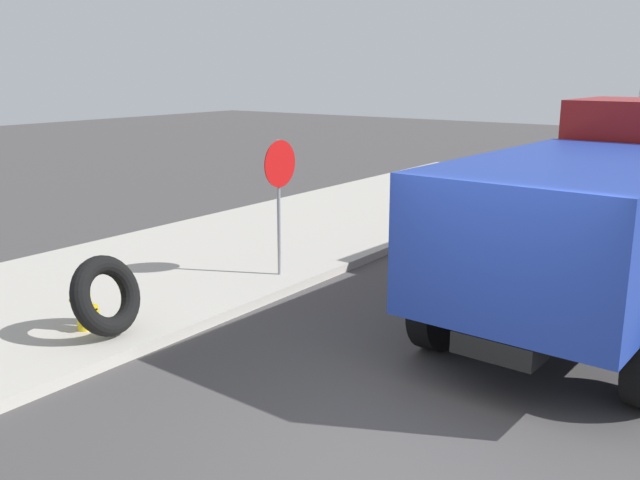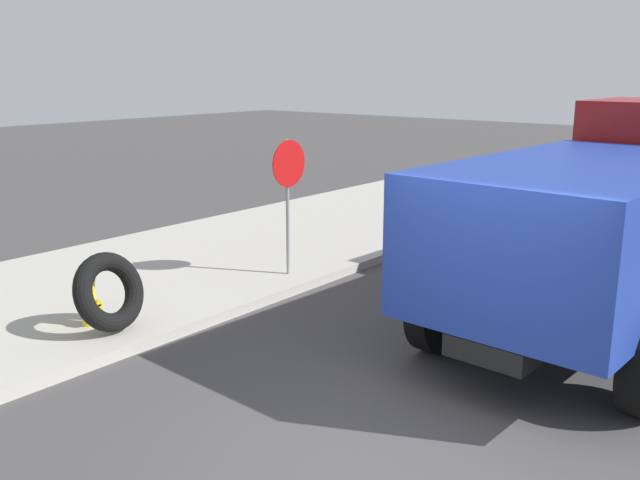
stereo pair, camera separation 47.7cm
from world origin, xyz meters
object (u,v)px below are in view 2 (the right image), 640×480
(fire_hydrant, at_px, (88,297))
(loose_tire, at_px, (109,292))
(stop_sign, at_px, (288,182))
(dump_truck_blue, at_px, (619,210))

(fire_hydrant, distance_m, loose_tire, 0.44)
(stop_sign, distance_m, dump_truck_blue, 4.95)
(loose_tire, bearing_deg, dump_truck_blue, -44.37)
(loose_tire, relative_size, stop_sign, 0.47)
(dump_truck_blue, bearing_deg, stop_sign, 107.50)
(loose_tire, height_order, dump_truck_blue, dump_truck_blue)
(fire_hydrant, xyz_separation_m, loose_tire, (0.05, -0.41, 0.14))
(stop_sign, bearing_deg, dump_truck_blue, -72.50)
(fire_hydrant, distance_m, stop_sign, 3.68)
(loose_tire, xyz_separation_m, dump_truck_blue, (4.89, -4.79, 0.93))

